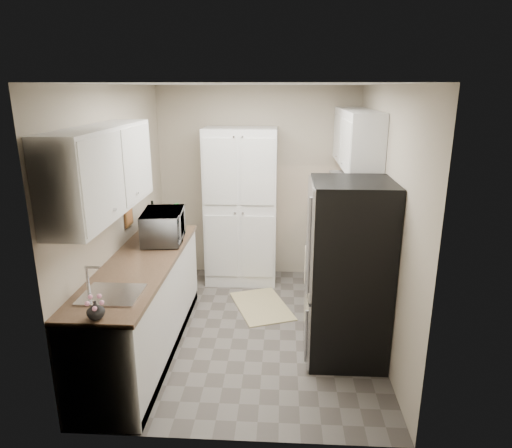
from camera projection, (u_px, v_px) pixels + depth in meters
The scene contains 16 objects.
ground at pixel (250, 329), 4.86m from camera, with size 3.20×3.20×0.00m, color #56514C.
room_shell at pixel (247, 179), 4.38m from camera, with size 2.64×3.24×2.52m.
pantry_cabinet at pixel (241, 207), 5.84m from camera, with size 0.90×0.55×2.00m, color silver.
base_cabinet_left at pixel (143, 308), 4.37m from camera, with size 0.60×2.30×0.88m, color silver.
countertop_left at pixel (140, 263), 4.24m from camera, with size 0.63×2.33×0.04m, color brown.
base_cabinet_right at pixel (333, 253), 5.81m from camera, with size 0.60×0.80×0.88m, color silver.
countertop_right at pixel (335, 219), 5.68m from camera, with size 0.63×0.83×0.04m, color brown.
electric_range at pixel (340, 275), 5.04m from camera, with size 0.71×0.78×1.13m.
refrigerator at pixel (348, 272), 4.17m from camera, with size 0.70×0.72×1.70m, color #B7B7BC.
microwave at pixel (163, 226), 4.75m from camera, with size 0.59×0.40×0.32m, color silver.
wine_bottle at pixel (153, 217), 5.11m from camera, with size 0.08×0.08×0.31m, color black.
flower_vase at pixel (96, 310), 3.17m from camera, with size 0.13×0.13×0.13m, color white.
cutting_board at pixel (175, 216), 5.25m from camera, with size 0.02×0.21×0.26m, color #3A8741.
toaster_oven at pixel (335, 206), 5.77m from camera, with size 0.31×0.39×0.23m, color #B4B3B8.
fruit_basket at pixel (334, 192), 5.71m from camera, with size 0.28×0.28×0.12m, color orange, non-canonical shape.
kitchen_mat at pixel (262, 306), 5.36m from camera, with size 0.55×0.88×0.01m, color tan.
Camera 1 is at (0.32, -4.32, 2.48)m, focal length 32.00 mm.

